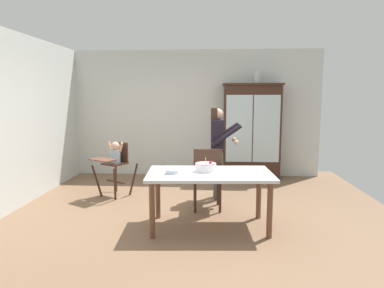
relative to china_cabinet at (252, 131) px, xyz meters
name	(u,v)px	position (x,y,z in m)	size (l,w,h in m)	color
ground_plane	(186,215)	(-1.19, -2.37, -1.00)	(6.24, 6.24, 0.00)	brown
wall_back	(195,114)	(-1.19, 0.26, 0.35)	(5.32, 0.06, 2.70)	silver
wall_left	(6,122)	(-3.82, -2.37, 0.35)	(0.06, 5.32, 2.70)	silver
china_cabinet	(252,131)	(0.00, 0.00, 0.00)	(1.22, 0.48, 1.98)	#382116
ceramic_vase	(257,77)	(0.08, 0.00, 1.10)	(0.13, 0.13, 0.27)	#B2B7B2
high_chair_with_toddler	(115,159)	(-2.48, -1.46, -0.34)	(0.79, 0.84, 0.95)	#382116
adult_person	(218,142)	(-0.72, -1.52, -0.03)	(0.50, 0.49, 1.53)	#47474C
dining_table	(210,179)	(-0.84, -2.83, -0.35)	(1.66, 0.97, 0.74)	silver
birthday_cake	(206,167)	(-0.89, -2.76, -0.20)	(0.28, 0.28, 0.19)	white
serving_bowl	(172,172)	(-1.32, -2.93, -0.23)	(0.18, 0.18, 0.06)	#B2BCC6
dining_chair_far_side	(207,175)	(-0.88, -2.17, -0.44)	(0.47, 0.47, 0.96)	#382116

